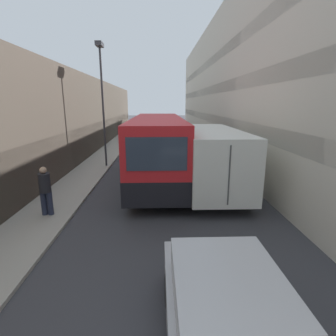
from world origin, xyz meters
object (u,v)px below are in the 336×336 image
at_px(car_hatchback, 227,318).
at_px(panel_van, 148,134).
at_px(pedestrian, 45,189).
at_px(box_truck, 206,153).
at_px(bus, 158,147).
at_px(street_lamp, 102,83).

height_order(car_hatchback, panel_van, panel_van).
bearing_deg(pedestrian, box_truck, 31.41).
xyz_separation_m(box_truck, panel_van, (-3.29, 12.00, -0.39)).
distance_m(panel_van, pedestrian, 16.03).
distance_m(bus, box_truck, 2.59).
relative_size(panel_van, pedestrian, 2.65).
bearing_deg(bus, pedestrian, -128.29).
relative_size(panel_van, street_lamp, 0.64).
distance_m(box_truck, street_lamp, 7.52).
xyz_separation_m(car_hatchback, street_lamp, (-4.32, 12.81, 4.28)).
xyz_separation_m(car_hatchback, bus, (-1.09, 10.24, 0.95)).
bearing_deg(street_lamp, panel_van, 74.65).
distance_m(bus, street_lamp, 5.30).
bearing_deg(car_hatchback, panel_van, 95.47).
bearing_deg(street_lamp, box_truck, -33.13).
relative_size(car_hatchback, box_truck, 0.45).
distance_m(car_hatchback, bus, 10.34).
bearing_deg(pedestrian, panel_van, 79.62).
xyz_separation_m(box_truck, street_lamp, (-5.58, 3.65, 3.47)).
height_order(pedestrian, street_lamp, street_lamp).
bearing_deg(car_hatchback, bus, 96.09).
xyz_separation_m(pedestrian, street_lamp, (0.59, 7.42, 3.99)).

